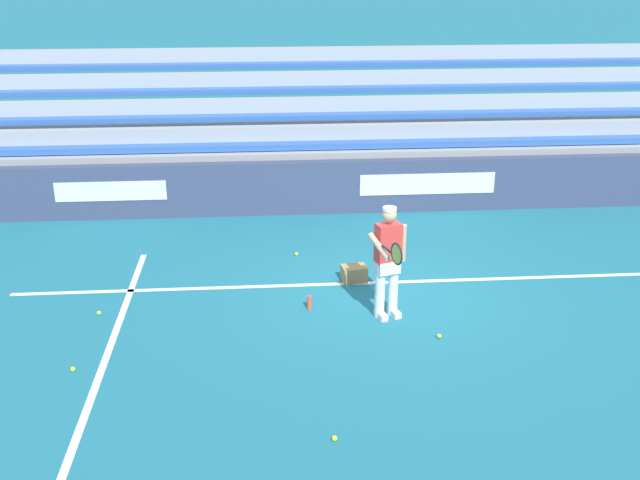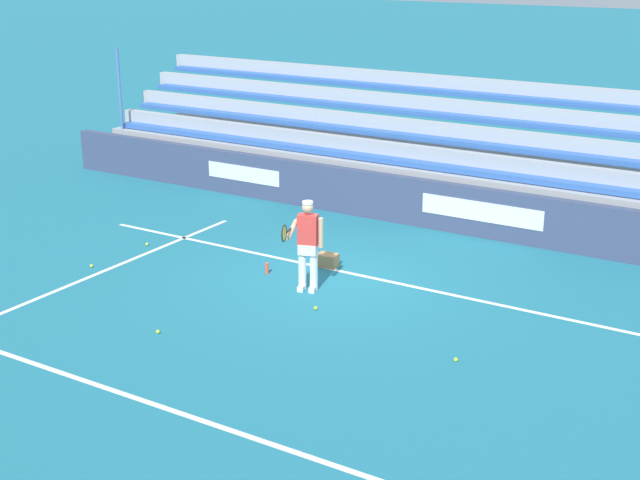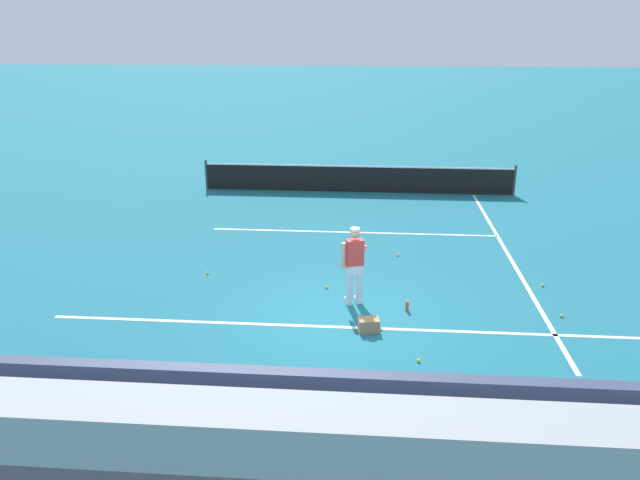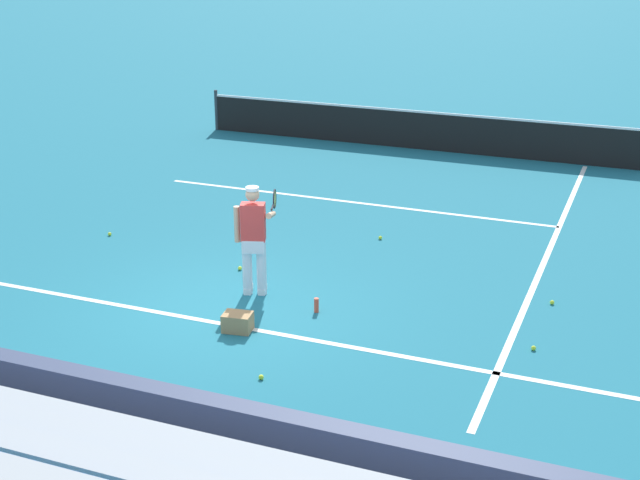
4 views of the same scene
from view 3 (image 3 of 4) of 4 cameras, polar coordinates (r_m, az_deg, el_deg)
The scene contains 15 objects.
ground_plane at distance 13.03m, azimuth 2.36°, elevation -6.98°, with size 160.00×160.00×0.00m, color #1E6B7F.
court_baseline_white at distance 12.58m, azimuth 2.27°, elevation -7.97°, with size 12.00×0.10×0.01m, color white.
court_sideline_white at distance 17.11m, azimuth 16.82°, elevation -1.26°, with size 0.10×12.00×0.01m, color white.
court_service_line_white at distance 18.12m, azimuth 3.08°, elevation 0.71°, with size 8.22×0.10×0.01m, color white.
back_wall_sponsor_board at distance 9.25m, azimuth 1.37°, elevation -14.97°, with size 21.41×0.25×1.10m.
tennis_player at distance 13.28m, azimuth 3.16°, elevation -2.25°, with size 0.58×1.07×1.71m.
ball_box_cardboard at distance 12.42m, azimuth 4.48°, elevation -7.74°, with size 0.40×0.30×0.26m, color #A87F51.
tennis_ball_midcourt at distance 11.50m, azimuth 8.99°, elevation -10.84°, with size 0.07×0.07×0.07m, color #CCE533.
tennis_ball_by_box at distance 16.38m, azimuth 7.11°, elevation -1.36°, with size 0.07×0.07×0.07m, color #CCE533.
tennis_ball_stray_back at distance 15.34m, azimuth -10.24°, elevation -2.99°, with size 0.07×0.07×0.07m, color #CCE533.
tennis_ball_toward_net at distance 15.31m, azimuth 19.69°, elevation -3.89°, with size 0.07×0.07×0.07m, color #CCE533.
tennis_ball_on_baseline at distance 14.32m, azimuth 0.62°, elevation -4.31°, with size 0.07×0.07×0.07m, color #CCE533.
tennis_ball_near_player at distance 13.89m, azimuth 21.20°, elevation -6.47°, with size 0.07×0.07×0.07m, color #CCE533.
water_bottle at distance 13.34m, azimuth 7.97°, elevation -5.99°, with size 0.07×0.07×0.22m, color #EA4C33.
tennis_net at distance 22.43m, azimuth 3.45°, elevation 5.63°, with size 11.09×0.09×1.07m.
Camera 3 is at (0.41, -11.68, 5.75)m, focal length 35.00 mm.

